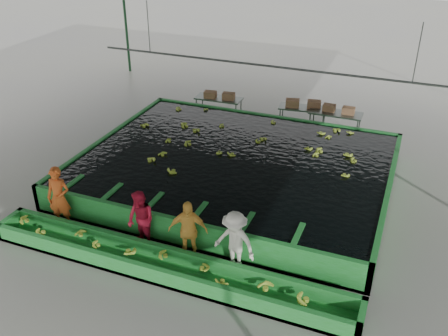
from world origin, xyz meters
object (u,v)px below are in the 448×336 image
at_px(worker_a, 59,198).
at_px(worker_b, 141,220).
at_px(sorting_trough, 164,266).
at_px(worker_c, 188,231).
at_px(box_stack_left, 219,98).
at_px(packing_table_mid, 302,117).
at_px(box_stack_mid, 303,107).
at_px(packing_table_right, 335,123).
at_px(box_stack_right, 338,112).
at_px(worker_d, 235,242).
at_px(packing_table_left, 219,108).
at_px(flotation_tank, 235,169).

height_order(worker_a, worker_b, worker_a).
relative_size(sorting_trough, worker_c, 5.67).
xyz_separation_m(sorting_trough, box_stack_left, (-2.56, 9.94, 0.66)).
distance_m(packing_table_mid, box_stack_mid, 0.45).
bearing_deg(worker_a, worker_b, -11.28).
bearing_deg(worker_b, packing_table_right, 93.83).
bearing_deg(worker_a, packing_table_mid, 52.31).
bearing_deg(worker_c, sorting_trough, -130.38).
bearing_deg(packing_table_mid, box_stack_right, -5.68).
xyz_separation_m(worker_d, packing_table_left, (-4.23, 9.22, -0.42)).
bearing_deg(box_stack_right, packing_table_right, -151.92).
xyz_separation_m(sorting_trough, packing_table_left, (-2.62, 10.02, 0.20)).
relative_size(worker_a, packing_table_mid, 0.97).
height_order(worker_b, packing_table_mid, worker_b).
distance_m(worker_c, packing_table_right, 9.57).
height_order(packing_table_mid, box_stack_right, box_stack_right).
xyz_separation_m(worker_b, packing_table_mid, (2.07, 9.54, -0.41)).
bearing_deg(worker_d, worker_a, -170.87).
height_order(sorting_trough, worker_d, worker_d).
height_order(packing_table_mid, box_stack_left, box_stack_left).
distance_m(flotation_tank, packing_table_left, 5.57).
bearing_deg(worker_b, worker_c, 24.08).
relative_size(sorting_trough, packing_table_right, 4.81).
xyz_separation_m(worker_c, box_stack_left, (-2.87, 9.14, 0.03)).
relative_size(worker_a, worker_d, 1.09).
bearing_deg(box_stack_mid, box_stack_left, -173.53).
xyz_separation_m(sorting_trough, packing_table_right, (2.37, 10.14, 0.22)).
bearing_deg(worker_b, box_stack_mid, 101.85).
relative_size(packing_table_left, packing_table_right, 0.96).
xyz_separation_m(packing_table_mid, box_stack_left, (-3.55, -0.40, 0.47)).
distance_m(flotation_tank, box_stack_right, 5.68).
xyz_separation_m(packing_table_mid, packing_table_right, (1.37, -0.19, 0.03)).
relative_size(worker_d, packing_table_right, 0.84).
height_order(worker_a, box_stack_mid, worker_a).
bearing_deg(box_stack_mid, box_stack_right, -5.75).
bearing_deg(box_stack_right, sorting_trough, -103.56).
relative_size(flotation_tank, worker_c, 5.67).
distance_m(worker_a, packing_table_right, 11.17).
height_order(worker_c, box_stack_mid, worker_c).
xyz_separation_m(sorting_trough, worker_a, (-3.74, 0.80, 0.70)).
height_order(flotation_tank, packing_table_left, packing_table_left).
xyz_separation_m(worker_c, packing_table_mid, (0.68, 9.54, -0.44)).
xyz_separation_m(sorting_trough, box_stack_right, (2.46, 10.19, 0.70)).
height_order(packing_table_left, packing_table_right, packing_table_right).
relative_size(packing_table_left, box_stack_mid, 1.41).
distance_m(worker_a, box_stack_mid, 10.65).
distance_m(sorting_trough, packing_table_mid, 10.39).
bearing_deg(box_stack_right, packing_table_mid, 174.32).
height_order(worker_d, box_stack_right, worker_d).
bearing_deg(box_stack_mid, packing_table_mid, -31.18).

